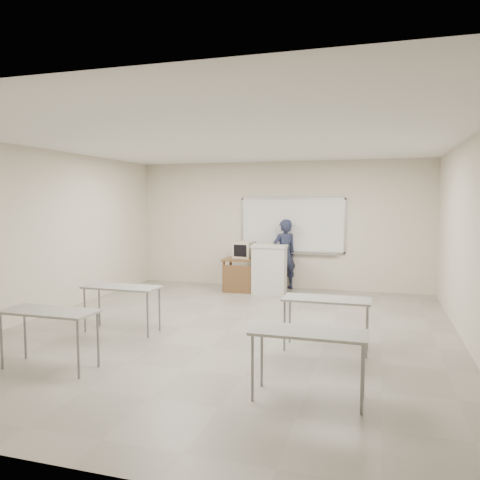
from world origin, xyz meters
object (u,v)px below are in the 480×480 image
(podium, at_px, (269,269))
(crt_monitor, at_px, (245,250))
(whiteboard, at_px, (292,226))
(mouse, at_px, (261,259))
(instructor_desk, at_px, (252,269))
(keyboard, at_px, (264,244))
(presenter, at_px, (284,254))
(laptop, at_px, (272,256))

(podium, xyz_separation_m, crt_monitor, (-0.65, 0.23, 0.40))
(whiteboard, relative_size, mouse, 24.40)
(instructor_desk, distance_m, podium, 0.40)
(whiteboard, distance_m, podium, 1.27)
(whiteboard, xyz_separation_m, keyboard, (-0.52, -0.69, -0.39))
(podium, bearing_deg, whiteboard, 61.01)
(keyboard, height_order, presenter, presenter)
(podium, bearing_deg, presenter, 64.14)
(podium, distance_m, laptop, 0.36)
(crt_monitor, distance_m, presenter, 0.94)
(laptop, xyz_separation_m, presenter, (0.23, 0.30, 0.02))
(presenter, bearing_deg, podium, 27.17)
(whiteboard, xyz_separation_m, crt_monitor, (-1.01, -0.54, -0.54))
(podium, relative_size, mouse, 10.64)
(crt_monitor, xyz_separation_m, mouse, (0.45, -0.22, -0.17))
(crt_monitor, height_order, mouse, crt_monitor)
(mouse, relative_size, presenter, 0.06)
(whiteboard, distance_m, keyboard, 0.94)
(crt_monitor, height_order, presenter, presenter)
(mouse, bearing_deg, keyboard, 31.66)
(podium, xyz_separation_m, mouse, (-0.20, 0.01, 0.23))
(podium, distance_m, crt_monitor, 0.79)
(mouse, xyz_separation_m, keyboard, (0.05, 0.07, 0.33))
(presenter, bearing_deg, instructor_desk, 1.51)
(whiteboard, bearing_deg, instructor_desk, -134.46)
(whiteboard, height_order, keyboard, whiteboard)
(presenter, bearing_deg, whiteboard, -163.27)
(crt_monitor, xyz_separation_m, presenter, (0.88, 0.33, -0.12))
(presenter, bearing_deg, crt_monitor, -20.00)
(laptop, height_order, mouse, laptop)
(crt_monitor, distance_m, mouse, 0.53)
(whiteboard, distance_m, mouse, 1.18)
(keyboard, bearing_deg, mouse, -127.55)
(podium, height_order, keyboard, keyboard)
(instructor_desk, bearing_deg, laptop, 31.19)
(laptop, xyz_separation_m, mouse, (-0.20, -0.24, -0.03))
(whiteboard, xyz_separation_m, laptop, (-0.36, -0.52, -0.68))
(instructor_desk, xyz_separation_m, mouse, (0.20, 0.02, 0.24))
(instructor_desk, distance_m, crt_monitor, 0.53)
(instructor_desk, height_order, mouse, mouse)
(laptop, distance_m, keyboard, 0.37)
(podium, distance_m, keyboard, 0.58)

